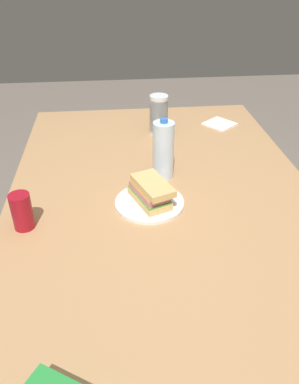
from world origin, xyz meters
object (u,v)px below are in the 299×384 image
Objects in this scene: paper_plate at (150,203)px; plastic_cup_stack at (159,115)px; soda_can_red at (22,211)px; dining_table at (166,227)px; sandwich at (150,192)px; water_bottle_tall at (163,150)px.

plastic_cup_stack is at bearing 170.05° from paper_plate.
soda_can_red reaches higher than paper_plate.
sandwich reaches higher than dining_table.
sandwich is (0.00, 0.00, 0.05)m from paper_plate.
dining_table is 0.49m from soda_can_red.
sandwich is 1.08× the size of plastic_cup_stack.
water_bottle_tall is (-0.22, 0.01, 0.19)m from dining_table.
dining_table is 7.92× the size of water_bottle_tall.
dining_table is 15.55× the size of soda_can_red.
water_bottle_tall is 1.29× the size of plastic_cup_stack.
water_bottle_tall is at bearing 158.88° from paper_plate.
soda_can_red is at bearing -60.77° from water_bottle_tall.
dining_table is at bearing -3.89° from water_bottle_tall.
soda_can_red is 0.55m from water_bottle_tall.
soda_can_red is at bearing -83.92° from dining_table.
sandwich is (-0.03, -0.05, 0.13)m from dining_table.
dining_table is 10.25× the size of plastic_cup_stack.
sandwich is 0.59m from plastic_cup_stack.
dining_table is at bearing 56.29° from paper_plate.
soda_can_red is at bearing -78.07° from paper_plate.
paper_plate is 0.05m from sandwich.
plastic_cup_stack is (-0.67, 0.51, 0.03)m from soda_can_red.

